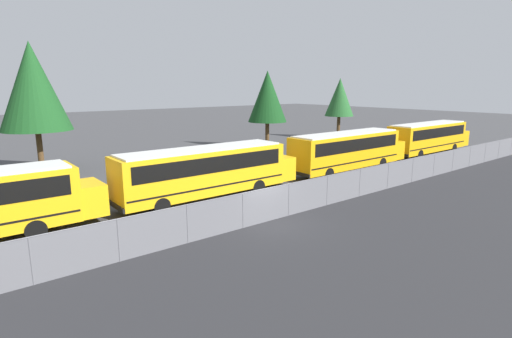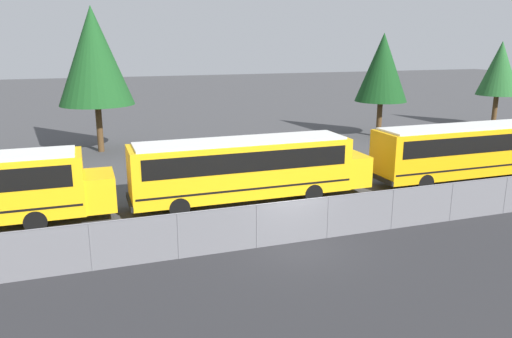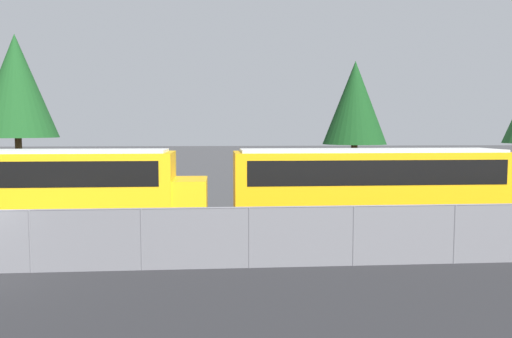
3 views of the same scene
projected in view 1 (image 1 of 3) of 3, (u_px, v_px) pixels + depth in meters
name	position (u px, v px, depth m)	size (l,w,h in m)	color
ground_plane	(267.00, 222.00, 20.68)	(200.00, 200.00, 0.00)	#424244
road_strip	(362.00, 260.00, 16.10)	(110.95, 12.00, 0.01)	#2B2B2D
fence	(267.00, 204.00, 20.49)	(77.02, 0.07, 1.81)	#9EA0A5
school_bus_2	(207.00, 169.00, 24.46)	(12.29, 2.54, 3.23)	yellow
school_bus_3	(348.00, 149.00, 32.38)	(12.29, 2.54, 3.23)	#EDA80F
school_bus_4	(429.00, 136.00, 40.59)	(12.29, 2.54, 3.23)	#EDA80F
tree_1	(267.00, 97.00, 43.76)	(4.28, 4.28, 8.54)	#51381E
tree_2	(33.00, 87.00, 30.88)	(5.26, 5.26, 10.28)	#51381E
tree_3	(340.00, 97.00, 52.12)	(3.76, 3.76, 7.89)	#51381E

